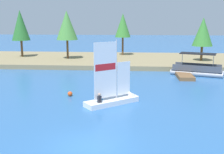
{
  "coord_description": "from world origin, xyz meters",
  "views": [
    {
      "loc": [
        2.36,
        -13.99,
        6.8
      ],
      "look_at": [
        0.34,
        12.59,
        1.2
      ],
      "focal_mm": 45.44,
      "sensor_mm": 36.0,
      "label": 1
    }
  ],
  "objects": [
    {
      "name": "wooden_dock",
      "position": [
        8.29,
        19.68,
        0.21
      ],
      "size": [
        1.72,
        6.18,
        0.41
      ],
      "primitive_type": "cube",
      "color": "brown",
      "rests_on": "ground"
    },
    {
      "name": "shoreline_tree_midright",
      "position": [
        12.28,
        28.02,
        4.79
      ],
      "size": [
        2.92,
        2.92,
        6.22
      ],
      "color": "brown",
      "rests_on": "shore_bank"
    },
    {
      "name": "ground_plane",
      "position": [
        0.0,
        0.0,
        0.0
      ],
      "size": [
        200.0,
        200.0,
        0.0
      ],
      "primitive_type": "plane",
      "color": "#2D609E"
    },
    {
      "name": "shoreline_tree_midleft",
      "position": [
        -7.74,
        28.77,
        5.65
      ],
      "size": [
        3.21,
        3.21,
        7.23
      ],
      "color": "brown",
      "rests_on": "shore_bank"
    },
    {
      "name": "sailboat",
      "position": [
        1.28,
        8.26,
        0.45
      ],
      "size": [
        4.77,
        4.15,
        5.53
      ],
      "rotation": [
        0.0,
        0.0,
        0.67
      ],
      "color": "white",
      "rests_on": "ground"
    },
    {
      "name": "pontoon_boat",
      "position": [
        10.03,
        20.25,
        0.64
      ],
      "size": [
        6.35,
        3.87,
        2.65
      ],
      "rotation": [
        0.0,
        0.0,
        -0.33
      ],
      "color": "#B2B2B7",
      "rests_on": "ground"
    },
    {
      "name": "channel_buoy",
      "position": [
        -3.17,
        9.8,
        0.21
      ],
      "size": [
        0.42,
        0.42,
        0.42
      ],
      "primitive_type": "sphere",
      "color": "#E54C19",
      "rests_on": "ground"
    },
    {
      "name": "shore_bank",
      "position": [
        0.0,
        29.77,
        0.31
      ],
      "size": [
        80.0,
        14.99,
        0.62
      ],
      "primitive_type": "cube",
      "color": "#897A56",
      "rests_on": "ground"
    },
    {
      "name": "shoreline_tree_centre",
      "position": [
        0.55,
        33.55,
        5.52
      ],
      "size": [
        2.58,
        2.58,
        6.87
      ],
      "color": "brown",
      "rests_on": "shore_bank"
    },
    {
      "name": "shoreline_tree_left",
      "position": [
        -15.57,
        30.31,
        5.59
      ],
      "size": [
        2.84,
        2.84,
        7.37
      ],
      "color": "brown",
      "rests_on": "shore_bank"
    }
  ]
}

